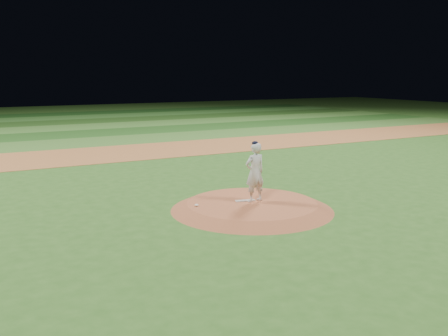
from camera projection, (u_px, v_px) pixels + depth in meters
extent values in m
plane|color=#2D5C1E|center=(252.00, 210.00, 16.92)|extent=(120.00, 120.00, 0.00)
cube|color=#A36232|center=(127.00, 152.00, 29.03)|extent=(70.00, 6.00, 0.02)
cube|color=#3B6D27|center=(102.00, 141.00, 33.79)|extent=(70.00, 5.00, 0.02)
cube|color=#204F19|center=(85.00, 134.00, 38.12)|extent=(70.00, 5.00, 0.02)
cube|color=#3E772B|center=(71.00, 127.00, 42.45)|extent=(70.00, 5.00, 0.02)
cube|color=#224C18|center=(60.00, 122.00, 46.78)|extent=(70.00, 5.00, 0.02)
cube|color=#357329|center=(51.00, 118.00, 51.10)|extent=(70.00, 5.00, 0.02)
cube|color=#1B4A18|center=(43.00, 115.00, 55.43)|extent=(70.00, 5.00, 0.02)
cone|color=#A35632|center=(252.00, 206.00, 16.89)|extent=(5.50, 5.50, 0.25)
cube|color=silver|center=(245.00, 201.00, 17.04)|extent=(0.70, 0.32, 0.03)
ellipsoid|color=white|center=(197.00, 205.00, 16.38)|extent=(0.13, 0.13, 0.07)
imported|color=silver|center=(255.00, 172.00, 16.82)|extent=(0.77, 0.54, 2.02)
ellipsoid|color=black|center=(255.00, 143.00, 16.63)|extent=(0.22, 0.22, 0.15)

